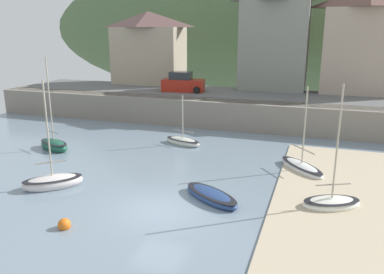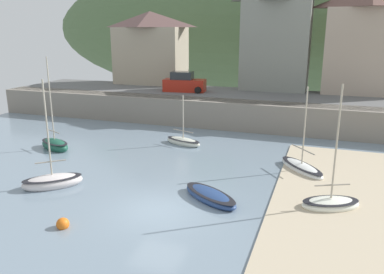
{
  "view_description": "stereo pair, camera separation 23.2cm",
  "coord_description": "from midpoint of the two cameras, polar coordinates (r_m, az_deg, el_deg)",
  "views": [
    {
      "loc": [
        6.97,
        -15.68,
        8.39
      ],
      "look_at": [
        -0.74,
        7.2,
        1.71
      ],
      "focal_mm": 36.54,
      "sensor_mm": 36.0,
      "label": 1
    },
    {
      "loc": [
        7.19,
        -15.61,
        8.39
      ],
      "look_at": [
        -0.74,
        7.2,
        1.71
      ],
      "focal_mm": 36.54,
      "sensor_mm": 36.0,
      "label": 2
    }
  ],
  "objects": [
    {
      "name": "rowboat_small_beached",
      "position": [
        22.9,
        -19.41,
        -6.12
      ],
      "size": [
        3.28,
        3.13,
        6.12
      ],
      "rotation": [
        0.0,
        0.0,
        0.73
      ],
      "color": "silver",
      "rests_on": "ground"
    },
    {
      "name": "hillside_backdrop",
      "position": [
        71.53,
        11.61,
        15.23
      ],
      "size": [
        80.0,
        44.0,
        24.16
      ],
      "color": "#4F6942",
      "rests_on": "ground"
    },
    {
      "name": "fishing_boat_green",
      "position": [
        20.32,
        19.88,
        -9.08
      ],
      "size": [
        3.17,
        2.48,
        6.19
      ],
      "rotation": [
        0.0,
        0.0,
        0.45
      ],
      "color": "white",
      "rests_on": "ground"
    },
    {
      "name": "mooring_buoy",
      "position": [
        18.33,
        -17.99,
        -11.99
      ],
      "size": [
        0.57,
        0.57,
        0.57
      ],
      "color": "orange",
      "rests_on": "ground"
    },
    {
      "name": "waterfront_building_left",
      "position": [
        45.09,
        -5.92,
        12.89
      ],
      "size": [
        7.89,
        4.53,
        7.89
      ],
      "color": "tan",
      "rests_on": "ground"
    },
    {
      "name": "sailboat_tall_mast",
      "position": [
        29.91,
        -19.18,
        -1.04
      ],
      "size": [
        3.18,
        2.33,
        6.8
      ],
      "rotation": [
        0.0,
        0.0,
        -0.42
      ],
      "color": "#1C523E",
      "rests_on": "ground"
    },
    {
      "name": "quay_seawall",
      "position": [
        34.61,
        6.97,
        3.63
      ],
      "size": [
        48.0,
        9.4,
        2.4
      ],
      "color": "gray",
      "rests_on": "ground"
    },
    {
      "name": "parked_car_near_slipway",
      "position": [
        39.06,
        -0.99,
        7.84
      ],
      "size": [
        4.27,
        2.15,
        1.95
      ],
      "rotation": [
        0.0,
        0.0,
        0.11
      ],
      "color": "#AC2416",
      "rests_on": "ground"
    },
    {
      "name": "sailboat_blue_trim",
      "position": [
        24.89,
        15.95,
        -4.28
      ],
      "size": [
        3.37,
        3.75,
        5.32
      ],
      "rotation": [
        0.0,
        0.0,
        -0.89
      ],
      "color": "white",
      "rests_on": "ground"
    },
    {
      "name": "waterfront_building_centre",
      "position": [
        41.16,
        12.43,
        14.76
      ],
      "size": [
        6.84,
        4.72,
        11.23
      ],
      "color": "gray",
      "rests_on": "ground"
    },
    {
      "name": "church_with_spire",
      "position": [
        44.95,
        22.51,
        17.68
      ],
      "size": [
        3.0,
        3.0,
        16.68
      ],
      "color": "tan",
      "rests_on": "ground"
    },
    {
      "name": "sailboat_far_left",
      "position": [
        29.39,
        -1.06,
        -0.64
      ],
      "size": [
        3.19,
        1.91,
        3.88
      ],
      "rotation": [
        0.0,
        0.0,
        -0.31
      ],
      "color": "silver",
      "rests_on": "ground"
    },
    {
      "name": "dinghy_open_wooden",
      "position": [
        20.1,
        3.01,
        -8.59
      ],
      "size": [
        3.76,
        3.14,
        0.64
      ],
      "rotation": [
        0.0,
        0.0,
        -0.6
      ],
      "color": "navy",
      "rests_on": "ground"
    },
    {
      "name": "waterfront_building_right",
      "position": [
        40.98,
        24.22,
        12.84
      ],
      "size": [
        7.56,
        4.49,
        9.91
      ],
      "color": "tan",
      "rests_on": "ground"
    }
  ]
}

